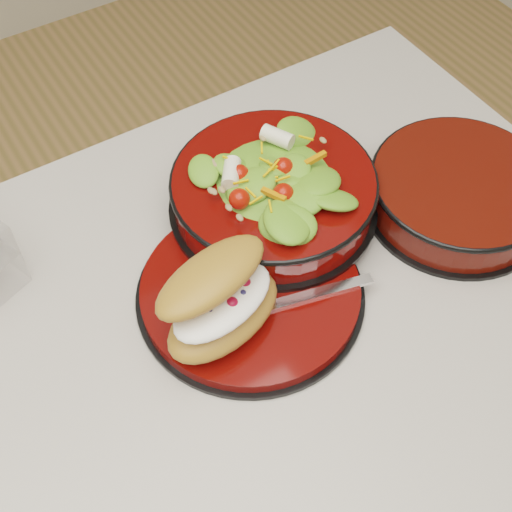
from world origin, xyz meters
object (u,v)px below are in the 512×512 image
dinner_plate (251,292)px  fork (294,300)px  extra_bowl (459,192)px  salad_bowl (274,186)px  croissant (220,299)px

dinner_plate → fork: bearing=-53.7°
fork → extra_bowl: extra_bowl is taller
salad_bowl → croissant: bearing=-141.6°
croissant → fork: (0.08, -0.02, -0.04)m
dinner_plate → extra_bowl: 0.29m
salad_bowl → extra_bowl: bearing=-27.7°
croissant → salad_bowl: bearing=24.3°
croissant → extra_bowl: bearing=-13.9°
salad_bowl → extra_bowl: (0.20, -0.11, -0.03)m
dinner_plate → croissant: croissant is taller
dinner_plate → fork: fork is taller
croissant → extra_bowl: size_ratio=0.69×
salad_bowl → dinner_plate: bearing=-134.4°
salad_bowl → fork: salad_bowl is taller
salad_bowl → extra_bowl: 0.23m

